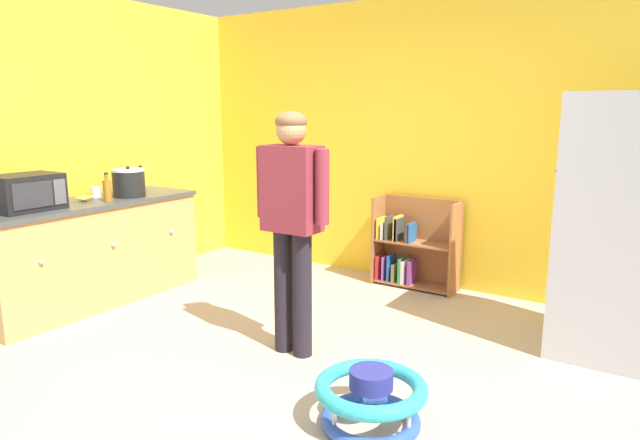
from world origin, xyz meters
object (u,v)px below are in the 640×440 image
crock_pot (129,183)px  standing_person (292,212)px  amber_bottle (107,190)px  green_glass_bottle (141,181)px  microwave (26,192)px  red_cup (140,185)px  white_cup (96,192)px  green_cup (122,187)px  baby_walker (371,399)px  bookshelf (411,248)px  banana_bunch (86,198)px  refrigerator (617,228)px  kitchen_counter (91,252)px

crock_pot → standing_person: bearing=-7.3°
amber_bottle → green_glass_bottle: same height
standing_person → microwave: 2.17m
microwave → standing_person: bearing=16.9°
crock_pot → red_cup: 0.44m
white_cup → green_cup: bearing=104.0°
standing_person → crock_pot: 2.01m
standing_person → green_cup: (-2.28, 0.40, -0.05)m
microwave → red_cup: 1.24m
standing_person → amber_bottle: bearing=-179.5°
baby_walker → microwave: 3.10m
bookshelf → banana_bunch: (-2.15, -1.96, 0.56)m
amber_bottle → white_cup: (-0.27, 0.08, -0.05)m
standing_person → crock_pot: size_ratio=5.76×
white_cup → baby_walker: bearing=-10.7°
amber_bottle → baby_walker: bearing=-10.2°
green_cup → microwave: bearing=-79.1°
bookshelf → baby_walker: size_ratio=1.41×
standing_person → white_cup: size_ratio=17.47×
green_glass_bottle → white_cup: bearing=-93.6°
bookshelf → red_cup: 2.69m
refrigerator → green_cup: 4.18m
microwave → green_cup: 1.06m
green_glass_bottle → standing_person: bearing=-13.8°
red_cup → white_cup: same height
standing_person → baby_walker: 1.33m
refrigerator → crock_pot: 3.93m
refrigerator → amber_bottle: refrigerator is taller
green_glass_bottle → white_cup: green_glass_bottle is taller
crock_pot → banana_bunch: (-0.10, -0.37, -0.10)m
kitchen_counter → bookshelf: 2.90m
refrigerator → red_cup: (-4.08, -0.59, 0.06)m
refrigerator → bookshelf: 1.95m
amber_bottle → white_cup: bearing=164.3°
baby_walker → green_cup: (-3.17, 0.92, 0.79)m
baby_walker → white_cup: 3.23m
kitchen_counter → crock_pot: size_ratio=6.71×
white_cup → green_cup: (-0.09, 0.34, 0.00)m
refrigerator → banana_bunch: 4.13m
banana_bunch → microwave: bearing=-88.5°
white_cup → standing_person: bearing=-1.5°
kitchen_counter → amber_bottle: (0.16, 0.09, 0.55)m
kitchen_counter → amber_bottle: 0.58m
bookshelf → red_cup: red_cup is taller
red_cup → green_cup: size_ratio=1.00×
kitchen_counter → white_cup: 0.53m
banana_bunch → white_cup: white_cup is taller
kitchen_counter → green_cup: (-0.19, 0.51, 0.50)m
amber_bottle → green_cup: bearing=130.1°
standing_person → crock_pot: bearing=172.7°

